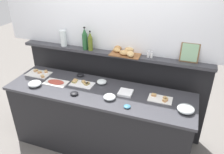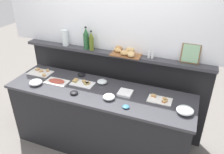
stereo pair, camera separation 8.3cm
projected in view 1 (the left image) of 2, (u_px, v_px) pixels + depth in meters
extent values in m
plane|color=slate|center=(114.00, 120.00, 3.82)|extent=(12.00, 12.00, 0.00)
cube|color=black|center=(100.00, 121.00, 3.11)|extent=(2.37, 0.67, 0.90)
cube|color=#38383D|center=(99.00, 92.00, 2.89)|extent=(2.41, 0.71, 0.03)
cube|color=black|center=(113.00, 91.00, 3.47)|extent=(2.70, 0.08, 1.25)
cube|color=#38383D|center=(111.00, 53.00, 3.12)|extent=(2.70, 0.22, 0.04)
cube|color=white|center=(113.00, 1.00, 2.86)|extent=(3.30, 0.08, 1.31)
cube|color=white|center=(82.00, 84.00, 3.01)|extent=(0.31, 0.18, 0.01)
cube|color=tan|center=(86.00, 84.00, 2.98)|extent=(0.07, 0.07, 0.01)
cube|color=#66994C|center=(86.00, 84.00, 2.98)|extent=(0.07, 0.07, 0.01)
cube|color=tan|center=(86.00, 83.00, 2.97)|extent=(0.07, 0.07, 0.01)
cube|color=tan|center=(84.00, 82.00, 3.03)|extent=(0.07, 0.07, 0.01)
cube|color=#66994C|center=(84.00, 82.00, 3.02)|extent=(0.07, 0.07, 0.01)
cube|color=tan|center=(84.00, 81.00, 3.02)|extent=(0.07, 0.07, 0.01)
cube|color=tan|center=(87.00, 84.00, 2.99)|extent=(0.06, 0.07, 0.01)
cube|color=#66994C|center=(87.00, 83.00, 2.99)|extent=(0.06, 0.07, 0.01)
cube|color=tan|center=(87.00, 83.00, 2.99)|extent=(0.06, 0.07, 0.01)
cube|color=tan|center=(74.00, 82.00, 3.03)|extent=(0.06, 0.04, 0.01)
cube|color=#66994C|center=(74.00, 82.00, 3.03)|extent=(0.06, 0.04, 0.01)
cube|color=tan|center=(74.00, 81.00, 3.02)|extent=(0.06, 0.04, 0.01)
cube|color=tan|center=(76.00, 81.00, 3.07)|extent=(0.06, 0.05, 0.01)
cube|color=#66994C|center=(76.00, 80.00, 3.06)|extent=(0.06, 0.05, 0.01)
cube|color=tan|center=(75.00, 80.00, 3.06)|extent=(0.06, 0.05, 0.01)
cube|color=white|center=(160.00, 99.00, 2.70)|extent=(0.28, 0.17, 0.01)
cube|color=tan|center=(165.00, 99.00, 2.69)|extent=(0.07, 0.07, 0.01)
cube|color=#D1664C|center=(165.00, 98.00, 2.68)|extent=(0.07, 0.07, 0.01)
cube|color=tan|center=(166.00, 98.00, 2.68)|extent=(0.07, 0.07, 0.01)
cube|color=tan|center=(154.00, 95.00, 2.75)|extent=(0.06, 0.04, 0.01)
cube|color=#D1664C|center=(154.00, 95.00, 2.75)|extent=(0.06, 0.04, 0.01)
cube|color=tan|center=(154.00, 94.00, 2.74)|extent=(0.06, 0.04, 0.01)
cube|color=tan|center=(165.00, 101.00, 2.65)|extent=(0.06, 0.07, 0.01)
cube|color=#D1664C|center=(165.00, 100.00, 2.65)|extent=(0.06, 0.07, 0.01)
cube|color=tan|center=(165.00, 100.00, 2.64)|extent=(0.06, 0.07, 0.01)
cube|color=white|center=(39.00, 74.00, 3.27)|extent=(0.34, 0.22, 0.01)
cube|color=tan|center=(46.00, 72.00, 3.30)|extent=(0.07, 0.07, 0.01)
cube|color=#B24738|center=(46.00, 71.00, 3.29)|extent=(0.07, 0.07, 0.01)
cube|color=tan|center=(46.00, 71.00, 3.29)|extent=(0.07, 0.07, 0.01)
cube|color=tan|center=(40.00, 73.00, 3.28)|extent=(0.07, 0.07, 0.01)
cube|color=#B24738|center=(40.00, 72.00, 3.27)|extent=(0.07, 0.07, 0.01)
cube|color=tan|center=(40.00, 72.00, 3.27)|extent=(0.07, 0.07, 0.01)
cube|color=tan|center=(43.00, 77.00, 3.17)|extent=(0.07, 0.07, 0.01)
cube|color=#B24738|center=(43.00, 76.00, 3.17)|extent=(0.07, 0.07, 0.01)
cube|color=tan|center=(43.00, 76.00, 3.16)|extent=(0.07, 0.07, 0.01)
cube|color=tan|center=(36.00, 71.00, 3.33)|extent=(0.05, 0.06, 0.01)
cube|color=#B24738|center=(36.00, 70.00, 3.32)|extent=(0.05, 0.06, 0.01)
cube|color=tan|center=(36.00, 70.00, 3.32)|extent=(0.05, 0.06, 0.01)
cube|color=white|center=(56.00, 83.00, 3.04)|extent=(0.31, 0.18, 0.01)
ellipsoid|color=#B24738|center=(56.00, 82.00, 3.04)|extent=(0.24, 0.13, 0.01)
ellipsoid|color=silver|center=(186.00, 109.00, 2.48)|extent=(0.19, 0.19, 0.07)
ellipsoid|color=#599959|center=(186.00, 110.00, 2.48)|extent=(0.15, 0.15, 0.04)
ellipsoid|color=silver|center=(35.00, 84.00, 2.96)|extent=(0.17, 0.17, 0.07)
ellipsoid|color=#599959|center=(35.00, 84.00, 2.97)|extent=(0.13, 0.13, 0.04)
ellipsoid|color=silver|center=(102.00, 82.00, 3.02)|extent=(0.13, 0.13, 0.05)
ellipsoid|color=#E5CC66|center=(102.00, 82.00, 3.03)|extent=(0.11, 0.11, 0.03)
ellipsoid|color=silver|center=(110.00, 97.00, 2.70)|extent=(0.15, 0.15, 0.06)
ellipsoid|color=#E5CC66|center=(110.00, 98.00, 2.70)|extent=(0.11, 0.11, 0.03)
ellipsoid|color=black|center=(74.00, 93.00, 2.79)|extent=(0.10, 0.10, 0.04)
ellipsoid|color=black|center=(80.00, 75.00, 3.21)|extent=(0.10, 0.10, 0.04)
ellipsoid|color=teal|center=(127.00, 106.00, 2.55)|extent=(0.08, 0.08, 0.03)
cube|color=white|center=(125.00, 93.00, 2.80)|extent=(0.17, 0.17, 0.03)
cylinder|color=#56661E|center=(90.00, 44.00, 3.10)|extent=(0.06, 0.06, 0.19)
cone|color=#56661E|center=(90.00, 35.00, 3.04)|extent=(0.05, 0.05, 0.07)
cylinder|color=black|center=(90.00, 31.00, 3.02)|extent=(0.03, 0.03, 0.02)
cylinder|color=#23562D|center=(85.00, 42.00, 3.13)|extent=(0.08, 0.08, 0.22)
cone|color=#23562D|center=(84.00, 31.00, 3.06)|extent=(0.06, 0.06, 0.08)
cylinder|color=black|center=(84.00, 28.00, 3.04)|extent=(0.03, 0.03, 0.02)
cylinder|color=white|center=(148.00, 55.00, 2.92)|extent=(0.03, 0.03, 0.08)
cylinder|color=#B7BABF|center=(148.00, 51.00, 2.89)|extent=(0.03, 0.03, 0.01)
cylinder|color=white|center=(152.00, 55.00, 2.90)|extent=(0.03, 0.03, 0.08)
cylinder|color=#B7BABF|center=(152.00, 52.00, 2.88)|extent=(0.03, 0.03, 0.01)
cube|color=brown|center=(126.00, 54.00, 3.02)|extent=(0.40, 0.26, 0.02)
ellipsoid|color=tan|center=(130.00, 54.00, 2.91)|extent=(0.14, 0.16, 0.07)
ellipsoid|color=#B7844C|center=(129.00, 49.00, 3.06)|extent=(0.17, 0.17, 0.06)
ellipsoid|color=tan|center=(130.00, 50.00, 3.04)|extent=(0.15, 0.14, 0.07)
ellipsoid|color=tan|center=(117.00, 50.00, 3.04)|extent=(0.14, 0.11, 0.05)
ellipsoid|color=tan|center=(124.00, 53.00, 2.95)|extent=(0.13, 0.10, 0.06)
ellipsoid|color=#AD7A47|center=(118.00, 48.00, 3.09)|extent=(0.12, 0.15, 0.07)
cube|color=brown|center=(190.00, 52.00, 2.76)|extent=(0.22, 0.07, 0.24)
cube|color=#8CB78C|center=(190.00, 53.00, 2.75)|extent=(0.19, 0.05, 0.21)
cylinder|color=silver|center=(63.00, 38.00, 3.25)|extent=(0.09, 0.09, 0.23)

